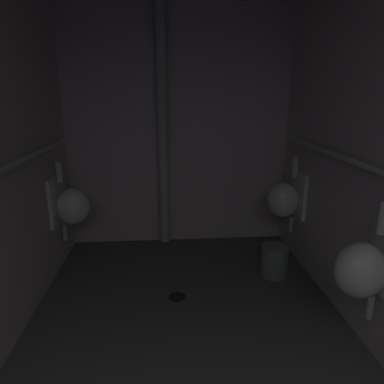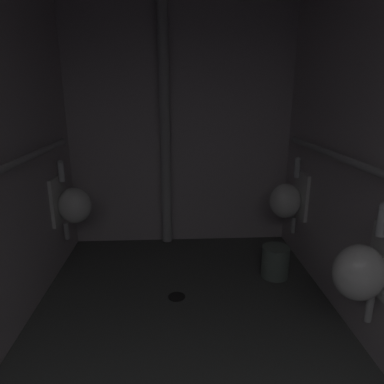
{
  "view_description": "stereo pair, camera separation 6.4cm",
  "coord_description": "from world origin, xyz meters",
  "views": [
    {
      "loc": [
        -0.13,
        0.17,
        1.61
      ],
      "look_at": [
        0.07,
        2.78,
        0.85
      ],
      "focal_mm": 32.21,
      "sensor_mm": 36.0,
      "label": 1
    },
    {
      "loc": [
        -0.07,
        0.17,
        1.61
      ],
      "look_at": [
        0.07,
        2.78,
        0.85
      ],
      "focal_mm": 32.21,
      "sensor_mm": 36.0,
      "label": 2
    }
  ],
  "objects": [
    {
      "name": "floor",
      "position": [
        0.0,
        1.88,
        -0.04
      ],
      "size": [
        2.43,
        3.89,
        0.08
      ],
      "primitive_type": "cube",
      "color": "#4C4F4C",
      "rests_on": "ground"
    },
    {
      "name": "wall_back",
      "position": [
        0.0,
        3.8,
        1.22
      ],
      "size": [
        2.43,
        0.06,
        2.44
      ],
      "primitive_type": "cube",
      "color": "#BFB4B8",
      "rests_on": "ground"
    },
    {
      "name": "urinal_right_far",
      "position": [
        1.01,
        3.25,
        0.62
      ],
      "size": [
        0.32,
        0.3,
        0.76
      ],
      "color": "white"
    },
    {
      "name": "standpipe_back_wall",
      "position": [
        -0.16,
        3.69,
        1.22
      ],
      "size": [
        0.11,
        0.11,
        2.39
      ],
      "primitive_type": "cylinder",
      "color": "#B2B2B2",
      "rests_on": "ground"
    },
    {
      "name": "urinal_right_mid",
      "position": [
        1.01,
        1.89,
        0.62
      ],
      "size": [
        0.32,
        0.3,
        0.76
      ],
      "color": "white"
    },
    {
      "name": "waste_bin",
      "position": [
        0.83,
        2.91,
        0.14
      ],
      "size": [
        0.24,
        0.24,
        0.28
      ],
      "primitive_type": "cylinder",
      "color": "slate",
      "rests_on": "ground"
    },
    {
      "name": "floor_drain",
      "position": [
        -0.06,
        2.62,
        0.0
      ],
      "size": [
        0.14,
        0.14,
        0.01
      ],
      "primitive_type": "cylinder",
      "color": "black",
      "rests_on": "ground"
    },
    {
      "name": "urinal_left_mid",
      "position": [
        -1.01,
        3.21,
        0.62
      ],
      "size": [
        0.32,
        0.3,
        0.76
      ],
      "color": "white"
    }
  ]
}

